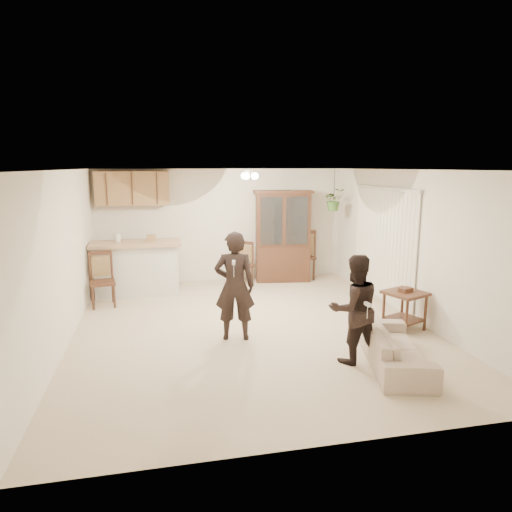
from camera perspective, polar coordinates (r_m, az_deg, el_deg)
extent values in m
plane|color=beige|center=(7.43, -0.60, -8.92)|extent=(6.50, 6.50, 0.00)
cube|color=silver|center=(6.98, -0.64, 10.73)|extent=(5.50, 6.50, 0.02)
cube|color=silver|center=(10.27, -4.23, 3.85)|extent=(5.50, 0.02, 2.50)
cube|color=silver|center=(4.06, 8.61, -7.65)|extent=(5.50, 0.02, 2.50)
cube|color=silver|center=(7.10, -22.93, -0.30)|extent=(0.02, 6.50, 2.50)
cube|color=silver|center=(8.10, 18.82, 1.31)|extent=(0.02, 6.50, 2.50)
cube|color=silver|center=(9.43, -14.61, -1.77)|extent=(1.60, 0.55, 1.00)
cube|color=tan|center=(9.33, -14.77, 1.52)|extent=(1.75, 0.70, 0.08)
cube|color=olive|center=(9.94, -15.19, 8.17)|extent=(1.50, 0.34, 0.70)
imported|color=#355E25|center=(9.98, 9.71, 6.97)|extent=(0.43, 0.37, 0.48)
cylinder|color=black|center=(9.96, 9.77, 8.83)|extent=(0.01, 0.01, 0.65)
imported|color=beige|center=(6.25, 17.04, -9.82)|extent=(1.18, 2.00, 0.73)
imported|color=black|center=(6.72, -2.70, -3.08)|extent=(0.72, 0.55, 1.80)
imported|color=black|center=(6.13, 12.16, -6.92)|extent=(0.69, 0.55, 1.35)
cube|color=#381C14|center=(10.32, 3.31, -0.92)|extent=(1.24, 0.64, 0.79)
cube|color=#381C14|center=(10.16, 3.38, 4.56)|extent=(1.24, 0.58, 1.19)
cube|color=#ACB9BD|center=(10.16, 3.38, 4.56)|extent=(1.02, 0.16, 1.04)
cube|color=#381C14|center=(10.11, 3.42, 8.02)|extent=(1.34, 0.67, 0.06)
cube|color=#381C14|center=(7.55, 18.18, -4.43)|extent=(0.73, 0.73, 0.04)
cube|color=#381C14|center=(7.68, 17.98, -7.50)|extent=(0.61, 0.61, 0.03)
cube|color=#381C14|center=(7.54, 18.20, -4.02)|extent=(0.24, 0.20, 0.07)
cube|color=#381C14|center=(8.87, -18.66, -3.18)|extent=(0.51, 0.51, 0.05)
cube|color=olive|center=(8.81, -18.76, -1.47)|extent=(0.33, 0.09, 0.39)
cube|color=#381C14|center=(8.76, -18.87, 0.14)|extent=(0.41, 0.10, 0.08)
cube|color=#381C14|center=(9.92, -1.86, -1.27)|extent=(0.59, 0.59, 0.05)
cube|color=olive|center=(9.87, -1.87, 0.16)|extent=(0.24, 0.25, 0.36)
cube|color=#381C14|center=(9.83, -1.88, 1.51)|extent=(0.29, 0.30, 0.07)
cube|color=#381C14|center=(10.49, 5.79, -0.12)|extent=(0.52, 0.52, 0.06)
cube|color=olive|center=(10.44, 5.82, 1.55)|extent=(0.38, 0.05, 0.44)
cube|color=#381C14|center=(10.39, 5.85, 3.11)|extent=(0.47, 0.06, 0.09)
cube|color=silver|center=(6.27, -2.80, -0.82)|extent=(0.07, 0.15, 0.04)
cube|color=silver|center=(5.79, 13.79, -5.89)|extent=(0.05, 0.13, 0.04)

